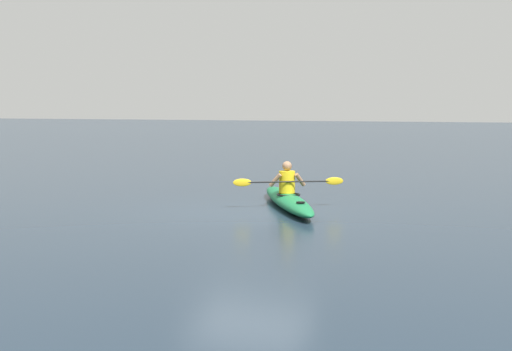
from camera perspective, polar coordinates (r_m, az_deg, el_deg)
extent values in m
plane|color=#1E2D3D|center=(14.50, -0.46, -3.11)|extent=(160.00, 160.00, 0.00)
ellipsoid|color=#19723F|center=(15.33, 2.60, -2.04)|extent=(2.65, 4.25, 0.31)
torus|color=black|center=(15.24, 2.66, -1.57)|extent=(0.71, 0.71, 0.04)
cylinder|color=black|center=(14.00, 3.67, -2.20)|extent=(0.18, 0.18, 0.02)
cylinder|color=yellow|center=(15.37, 2.54, -0.53)|extent=(0.35, 0.35, 0.48)
sphere|color=#936B4C|center=(15.34, 2.55, 0.78)|extent=(0.21, 0.21, 0.21)
cylinder|color=black|center=(15.18, 2.69, -0.51)|extent=(1.81, 0.99, 0.03)
ellipsoid|color=gold|center=(15.40, 6.41, -0.45)|extent=(0.37, 0.22, 0.17)
ellipsoid|color=gold|center=(15.01, -1.13, -0.58)|extent=(0.37, 0.22, 0.17)
cylinder|color=#936B4C|center=(15.35, 3.62, -0.34)|extent=(0.23, 0.28, 0.34)
cylinder|color=#936B4C|center=(15.24, 1.58, -0.37)|extent=(0.32, 0.14, 0.34)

